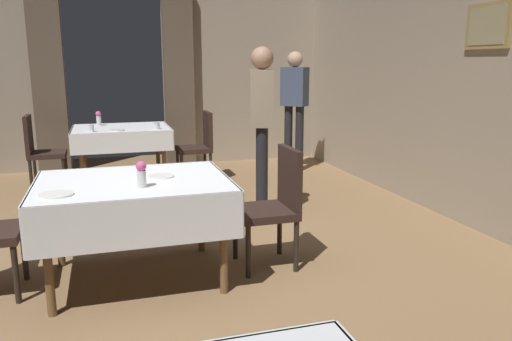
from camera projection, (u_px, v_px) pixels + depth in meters
name	position (u px, v px, depth m)	size (l,w,h in m)	color
ground	(141.00, 275.00, 3.76)	(10.08, 10.08, 0.00)	olive
wall_right	(508.00, 70.00, 4.34)	(0.16, 8.40, 3.00)	gray
wall_back	(115.00, 65.00, 7.34)	(6.40, 0.27, 3.00)	gray
dining_table_mid	(134.00, 194.00, 3.57)	(1.35, 1.07, 0.75)	brown
dining_table_far	(122.00, 134.00, 6.44)	(1.22, 1.01, 0.75)	brown
chair_mid_right	(275.00, 201.00, 3.87)	(0.44, 0.44, 0.93)	black
chair_far_left	(40.00, 148.00, 6.24)	(0.44, 0.44, 0.93)	black
chair_far_right	(199.00, 143.00, 6.65)	(0.44, 0.44, 0.93)	black
flower_vase_mid	(141.00, 173.00, 3.32)	(0.07, 0.07, 0.18)	silver
plate_mid_b	(161.00, 176.00, 3.64)	(0.19, 0.19, 0.01)	white
plate_mid_c	(56.00, 194.00, 3.14)	(0.21, 0.21, 0.01)	white
flower_vase_far	(99.00, 118.00, 6.56)	(0.07, 0.07, 0.19)	silver
plate_far_b	(117.00, 130.00, 6.10)	(0.19, 0.19, 0.01)	white
glass_far_c	(157.00, 126.00, 6.22)	(0.08, 0.08, 0.08)	silver
glass_far_d	(91.00, 128.00, 5.98)	(0.06, 0.06, 0.09)	silver
person_waiter_by_doorway	(294.00, 101.00, 7.22)	(0.41, 0.41, 1.72)	black
person_diner_standing_aside	(262.00, 119.00, 4.94)	(0.32, 0.41, 1.72)	black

